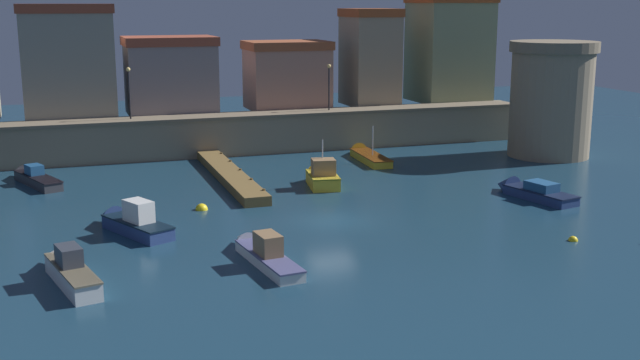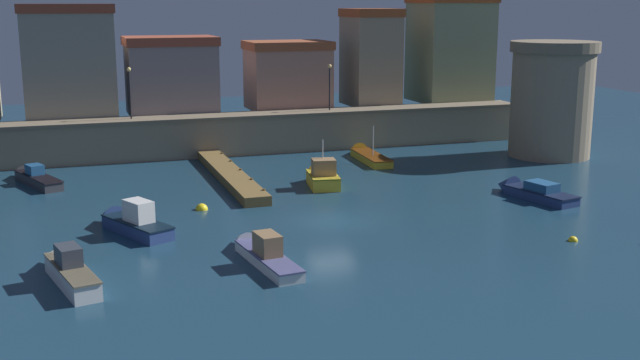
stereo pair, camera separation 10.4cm
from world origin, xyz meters
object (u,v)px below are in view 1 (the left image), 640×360
at_px(fortress_tower, 551,99).
at_px(moored_boat_4, 33,177).
at_px(quay_lamp_0, 129,85).
at_px(moored_boat_7, 68,269).
at_px(moored_boat_3, 529,191).
at_px(mooring_buoy_1, 202,210).
at_px(mooring_buoy_0, 573,241).
at_px(quay_lamp_1, 329,80).
at_px(moored_boat_5, 322,176).
at_px(moored_boat_1, 366,155).
at_px(moored_boat_6, 262,251).
at_px(moored_boat_0, 130,221).

relative_size(fortress_tower, moored_boat_4, 1.29).
bearing_deg(quay_lamp_0, moored_boat_7, -101.27).
xyz_separation_m(moored_boat_3, mooring_buoy_1, (-19.70, 3.32, -0.39)).
bearing_deg(moored_boat_4, mooring_buoy_1, -159.24).
relative_size(fortress_tower, mooring_buoy_1, 12.25).
xyz_separation_m(fortress_tower, mooring_buoy_0, (-12.03, -19.84, -4.48)).
bearing_deg(mooring_buoy_0, mooring_buoy_1, 144.05).
relative_size(quay_lamp_0, moored_boat_7, 0.59).
xyz_separation_m(quay_lamp_0, moored_boat_4, (-7.07, -6.02, -5.26)).
relative_size(quay_lamp_1, mooring_buoy_1, 5.14).
distance_m(quay_lamp_0, moored_boat_5, 17.45).
height_order(quay_lamp_1, moored_boat_5, quay_lamp_1).
distance_m(moored_boat_5, mooring_buoy_1, 9.46).
xyz_separation_m(moored_boat_1, moored_boat_3, (5.04, -14.41, 0.07)).
distance_m(quay_lamp_0, moored_boat_4, 10.67).
distance_m(quay_lamp_0, moored_boat_7, 27.66).
xyz_separation_m(fortress_tower, moored_boat_4, (-37.98, 2.69, -4.07)).
bearing_deg(moored_boat_7, moored_boat_4, -8.14).
distance_m(quay_lamp_0, moored_boat_3, 30.05).
distance_m(moored_boat_1, mooring_buoy_1, 18.39).
distance_m(fortress_tower, moored_boat_6, 33.17).
relative_size(quay_lamp_0, moored_boat_4, 0.56).
xyz_separation_m(quay_lamp_0, moored_boat_3, (21.97, -19.81, -5.28)).
height_order(quay_lamp_0, mooring_buoy_1, quay_lamp_0).
distance_m(moored_boat_4, mooring_buoy_0, 34.36).
relative_size(quay_lamp_0, moored_boat_1, 0.54).
distance_m(moored_boat_1, moored_boat_7, 30.77).
relative_size(moored_boat_7, mooring_buoy_1, 8.99).
height_order(fortress_tower, moored_boat_4, fortress_tower).
xyz_separation_m(moored_boat_5, moored_boat_7, (-16.21, -14.00, -0.06)).
xyz_separation_m(quay_lamp_1, moored_boat_1, (1.11, -5.40, -5.27)).
relative_size(fortress_tower, moored_boat_5, 1.94).
height_order(fortress_tower, mooring_buoy_1, fortress_tower).
relative_size(fortress_tower, moored_boat_1, 1.24).
bearing_deg(moored_boat_7, moored_boat_5, -62.18).
xyz_separation_m(quay_lamp_1, mooring_buoy_1, (-13.56, -16.50, -5.59)).
relative_size(moored_boat_5, mooring_buoy_1, 6.33).
xyz_separation_m(moored_boat_5, mooring_buoy_0, (7.98, -15.88, -0.62)).
height_order(moored_boat_4, moored_boat_6, moored_boat_6).
distance_m(moored_boat_1, mooring_buoy_0, 23.22).
distance_m(moored_boat_7, mooring_buoy_0, 24.27).
bearing_deg(moored_boat_1, moored_boat_7, 136.74).
distance_m(moored_boat_0, moored_boat_1, 23.77).
bearing_deg(moored_boat_4, moored_boat_6, -174.26).
relative_size(quay_lamp_0, mooring_buoy_1, 5.35).
height_order(moored_boat_6, moored_boat_7, moored_boat_7).
distance_m(quay_lamp_1, moored_boat_3, 21.39).
bearing_deg(fortress_tower, quay_lamp_0, 164.27).
relative_size(quay_lamp_0, moored_boat_6, 0.55).
bearing_deg(moored_boat_1, moored_boat_0, 129.95).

